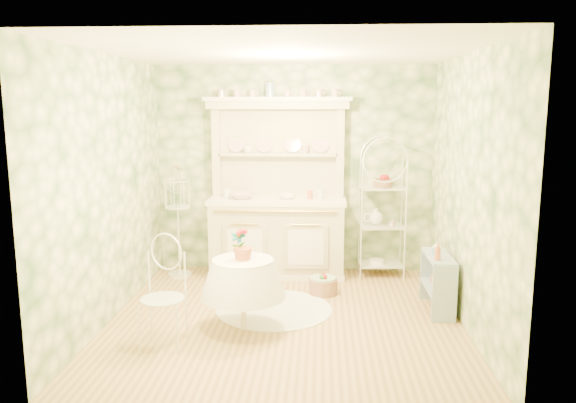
# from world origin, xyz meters

# --- Properties ---
(floor) EXTENTS (3.60, 3.60, 0.00)m
(floor) POSITION_xyz_m (0.00, 0.00, 0.00)
(floor) COLOR tan
(floor) RESTS_ON ground
(ceiling) EXTENTS (3.60, 3.60, 0.00)m
(ceiling) POSITION_xyz_m (0.00, 0.00, 2.70)
(ceiling) COLOR white
(ceiling) RESTS_ON floor
(wall_left) EXTENTS (3.60, 3.60, 0.00)m
(wall_left) POSITION_xyz_m (-1.80, 0.00, 1.35)
(wall_left) COLOR #EAEBBD
(wall_left) RESTS_ON floor
(wall_right) EXTENTS (3.60, 3.60, 0.00)m
(wall_right) POSITION_xyz_m (1.80, 0.00, 1.35)
(wall_right) COLOR #EAEBBD
(wall_right) RESTS_ON floor
(wall_back) EXTENTS (3.60, 3.60, 0.00)m
(wall_back) POSITION_xyz_m (0.00, 1.80, 1.35)
(wall_back) COLOR #EAEBBD
(wall_back) RESTS_ON floor
(wall_front) EXTENTS (3.60, 3.60, 0.00)m
(wall_front) POSITION_xyz_m (0.00, -1.80, 1.35)
(wall_front) COLOR #EAEBBD
(wall_front) RESTS_ON floor
(kitchen_dresser) EXTENTS (1.87, 0.61, 2.29)m
(kitchen_dresser) POSITION_xyz_m (-0.20, 1.52, 1.15)
(kitchen_dresser) COLOR beige
(kitchen_dresser) RESTS_ON floor
(bakers_rack) EXTENTS (0.63, 0.48, 1.92)m
(bakers_rack) POSITION_xyz_m (1.15, 1.59, 0.96)
(bakers_rack) COLOR white
(bakers_rack) RESTS_ON floor
(side_shelf) EXTENTS (0.27, 0.72, 0.62)m
(side_shelf) POSITION_xyz_m (1.62, 0.33, 0.31)
(side_shelf) COLOR #95AABC
(side_shelf) RESTS_ON floor
(round_table) EXTENTS (0.73, 0.73, 0.72)m
(round_table) POSITION_xyz_m (-0.39, -0.30, 0.36)
(round_table) COLOR white
(round_table) RESTS_ON floor
(cafe_chair) EXTENTS (0.52, 0.52, 0.88)m
(cafe_chair) POSITION_xyz_m (-1.07, -0.73, 0.44)
(cafe_chair) COLOR white
(cafe_chair) RESTS_ON floor
(birdcage_stand) EXTENTS (0.35, 0.35, 1.33)m
(birdcage_stand) POSITION_xyz_m (-1.46, 1.39, 0.67)
(birdcage_stand) COLOR white
(birdcage_stand) RESTS_ON floor
(floor_basket) EXTENTS (0.35, 0.35, 0.19)m
(floor_basket) POSITION_xyz_m (0.39, 0.80, 0.10)
(floor_basket) COLOR #9A6D4F
(floor_basket) RESTS_ON floor
(lace_rug) EXTENTS (1.30, 1.30, 0.01)m
(lace_rug) POSITION_xyz_m (-0.14, 0.25, 0.01)
(lace_rug) COLOR white
(lace_rug) RESTS_ON floor
(bowl_floral) EXTENTS (0.31, 0.31, 0.07)m
(bowl_floral) POSITION_xyz_m (-0.64, 1.48, 1.02)
(bowl_floral) COLOR white
(bowl_floral) RESTS_ON kitchen_dresser
(bowl_white) EXTENTS (0.25, 0.25, 0.07)m
(bowl_white) POSITION_xyz_m (-0.07, 1.50, 1.02)
(bowl_white) COLOR white
(bowl_white) RESTS_ON kitchen_dresser
(cup_left) EXTENTS (0.14, 0.14, 0.09)m
(cup_left) POSITION_xyz_m (-0.59, 1.66, 1.61)
(cup_left) COLOR white
(cup_left) RESTS_ON kitchen_dresser
(cup_right) EXTENTS (0.11, 0.11, 0.10)m
(cup_right) POSITION_xyz_m (0.15, 1.67, 1.61)
(cup_right) COLOR white
(cup_right) RESTS_ON kitchen_dresser
(potted_geranium) EXTENTS (0.15, 0.11, 0.28)m
(potted_geranium) POSITION_xyz_m (-0.44, -0.28, 0.85)
(potted_geranium) COLOR #3F7238
(potted_geranium) RESTS_ON round_table
(bottle_amber) EXTENTS (0.09, 0.09, 0.18)m
(bottle_amber) POSITION_xyz_m (1.57, 0.15, 0.68)
(bottle_amber) COLOR #CA653C
(bottle_amber) RESTS_ON side_shelf
(bottle_blue) EXTENTS (0.06, 0.06, 0.10)m
(bottle_blue) POSITION_xyz_m (1.58, 0.35, 0.65)
(bottle_blue) COLOR #80A0C7
(bottle_blue) RESTS_ON side_shelf
(bottle_glass) EXTENTS (0.09, 0.09, 0.10)m
(bottle_glass) POSITION_xyz_m (1.63, 0.54, 0.65)
(bottle_glass) COLOR silver
(bottle_glass) RESTS_ON side_shelf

